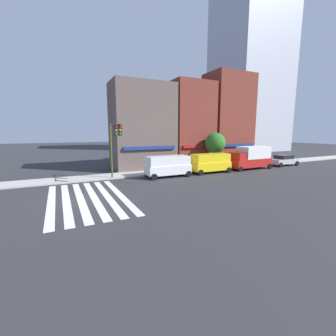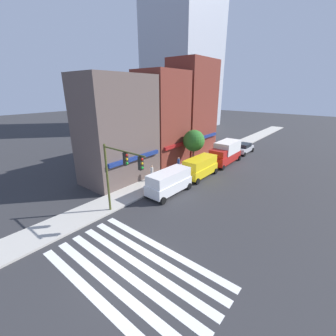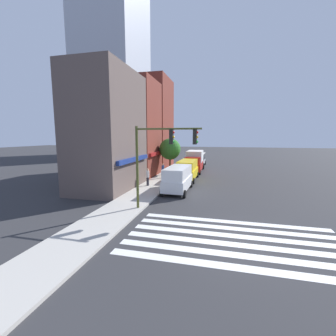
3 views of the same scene
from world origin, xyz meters
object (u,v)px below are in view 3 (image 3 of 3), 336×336
at_px(box_truck_red, 194,161).
at_px(pedestrian_blue_shirt, 163,171).
at_px(pedestrian_white_shirt, 148,177).
at_px(traffic_signal, 160,150).
at_px(van_yellow, 187,169).
at_px(van_white, 178,178).
at_px(street_tree, 170,149).
at_px(sedan_silver, 199,161).

bearing_deg(box_truck_red, pedestrian_blue_shirt, 155.70).
bearing_deg(pedestrian_white_shirt, traffic_signal, 53.17).
height_order(van_yellow, box_truck_red, box_truck_red).
relative_size(van_white, street_tree, 1.06).
bearing_deg(traffic_signal, pedestrian_white_shirt, 25.46).
distance_m(van_yellow, sedan_silver, 13.46).
bearing_deg(street_tree, pedestrian_blue_shirt, 177.50).
xyz_separation_m(pedestrian_white_shirt, street_tree, (7.50, -0.57, 2.40)).
bearing_deg(van_white, pedestrian_blue_shirt, 29.10).
bearing_deg(pedestrian_white_shirt, pedestrian_blue_shirt, -157.97).
xyz_separation_m(traffic_signal, pedestrian_white_shirt, (7.01, 3.34, -3.18)).
relative_size(van_white, pedestrian_white_shirt, 2.85).
bearing_deg(sedan_silver, traffic_signal, -179.84).
distance_m(sedan_silver, pedestrian_blue_shirt, 14.06).
xyz_separation_m(van_white, street_tree, (8.64, 2.80, 2.19)).
distance_m(traffic_signal, pedestrian_white_shirt, 8.39).
bearing_deg(pedestrian_white_shirt, van_white, 98.98).
xyz_separation_m(pedestrian_blue_shirt, street_tree, (3.11, -0.14, 2.40)).
distance_m(sedan_silver, pedestrian_white_shirt, 18.44).
bearing_deg(van_white, sedan_silver, 1.13).
bearing_deg(van_yellow, pedestrian_blue_shirt, 95.65).
distance_m(van_white, pedestrian_white_shirt, 3.57).
height_order(traffic_signal, sedan_silver, traffic_signal).
height_order(box_truck_red, pedestrian_blue_shirt, box_truck_red).
bearing_deg(van_yellow, traffic_signal, 179.88).
bearing_deg(traffic_signal, pedestrian_blue_shirt, 14.28).
bearing_deg(van_yellow, sedan_silver, 0.05).
distance_m(van_white, street_tree, 9.34).
relative_size(van_yellow, box_truck_red, 0.80).
height_order(box_truck_red, pedestrian_white_shirt, box_truck_red).
relative_size(traffic_signal, pedestrian_white_shirt, 3.31).
distance_m(van_white, van_yellow, 5.82).
xyz_separation_m(sedan_silver, pedestrian_blue_shirt, (-13.74, 2.94, 0.23)).
distance_m(box_truck_red, pedestrian_blue_shirt, 7.56).
bearing_deg(traffic_signal, street_tree, 10.79).
distance_m(sedan_silver, street_tree, 11.31).
relative_size(box_truck_red, street_tree, 1.32).
relative_size(box_truck_red, pedestrian_white_shirt, 3.53).
bearing_deg(street_tree, van_yellow, -135.23).
distance_m(box_truck_red, pedestrian_white_shirt, 11.84).
xyz_separation_m(sedan_silver, pedestrian_white_shirt, (-18.13, 3.37, 0.23)).
bearing_deg(van_yellow, van_white, -179.95).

